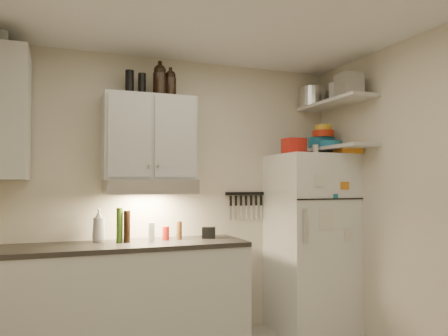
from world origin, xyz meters
name	(u,v)px	position (x,y,z in m)	size (l,w,h in m)	color
back_wall	(177,196)	(0.00, 1.51, 1.30)	(3.20, 0.02, 2.60)	beige
right_wall	(434,199)	(1.61, 0.00, 1.30)	(0.02, 3.00, 2.60)	beige
base_cabinet	(121,302)	(-0.55, 1.20, 0.44)	(2.10, 0.60, 0.88)	silver
countertop	(122,246)	(-0.55, 1.20, 0.90)	(2.10, 0.62, 0.04)	#2D2A27
upper_cabinet	(149,138)	(-0.30, 1.33, 1.83)	(0.80, 0.33, 0.75)	silver
side_cabinet	(6,115)	(-1.44, 1.20, 1.95)	(0.33, 0.55, 1.00)	silver
range_hood	(150,187)	(-0.30, 1.27, 1.39)	(0.76, 0.46, 0.12)	silver
fridge	(311,242)	(1.25, 1.16, 0.85)	(0.70, 0.68, 1.70)	white
shelf_hi	(335,103)	(1.45, 1.02, 2.20)	(0.30, 0.95, 0.03)	silver
shelf_lo	(335,148)	(1.45, 1.02, 1.76)	(0.30, 0.95, 0.03)	silver
knife_strip	(245,194)	(0.70, 1.49, 1.32)	(0.42, 0.02, 0.03)	black
dutch_oven	(294,146)	(1.04, 1.11, 1.77)	(0.25, 0.25, 0.15)	#AE1D14
book_stack	(348,150)	(1.52, 0.92, 1.74)	(0.20, 0.25, 0.08)	orange
spice_jar	(315,150)	(1.25, 1.06, 1.75)	(0.05, 0.05, 0.09)	silver
stock_pot	(312,97)	(1.40, 1.36, 2.31)	(0.28, 0.28, 0.20)	silver
tin_a	(341,92)	(1.48, 0.97, 2.30)	(0.17, 0.15, 0.17)	#AAAAAD
tin_b	(349,85)	(1.39, 0.73, 2.31)	(0.19, 0.19, 0.19)	#AAAAAD
bowl_teal	(321,143)	(1.43, 1.24, 1.83)	(0.27, 0.27, 0.11)	#196C8B
bowl_orange	(323,134)	(1.41, 1.17, 1.92)	(0.22, 0.22, 0.06)	red
bowl_yellow	(323,128)	(1.41, 1.17, 1.97)	(0.17, 0.17, 0.05)	gold
plates	(331,144)	(1.41, 1.05, 1.80)	(0.22, 0.22, 0.06)	#196C8B
growler_a	(160,80)	(-0.22, 1.27, 2.34)	(0.12, 0.12, 0.28)	black
growler_b	(171,83)	(-0.12, 1.28, 2.32)	(0.10, 0.10, 0.24)	black
thermos_a	(142,85)	(-0.36, 1.34, 2.30)	(0.07, 0.07, 0.20)	black
thermos_b	(130,83)	(-0.47, 1.35, 2.31)	(0.08, 0.08, 0.22)	black
side_jar	(0,40)	(-1.48, 1.19, 2.52)	(0.11, 0.11, 0.15)	silver
soap_bottle	(99,223)	(-0.72, 1.35, 1.08)	(0.12, 0.12, 0.32)	silver
pepper_mill	(179,230)	(-0.03, 1.29, 1.00)	(0.05, 0.05, 0.16)	brown
oil_bottle	(120,225)	(-0.56, 1.26, 1.07)	(0.06, 0.06, 0.29)	#355A16
vinegar_bottle	(127,227)	(-0.50, 1.23, 1.06)	(0.06, 0.06, 0.27)	black
clear_bottle	(152,232)	(-0.30, 1.21, 1.00)	(0.05, 0.05, 0.16)	silver
red_jar	(166,233)	(-0.16, 1.28, 0.98)	(0.06, 0.06, 0.12)	#AE1D14
caddy	(209,233)	(0.24, 1.26, 0.97)	(0.12, 0.09, 0.10)	black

